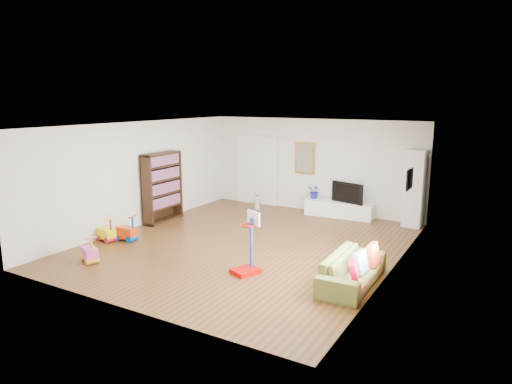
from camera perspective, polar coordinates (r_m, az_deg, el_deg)
The scene contains 25 objects.
floor at distance 10.49m, azimuth -1.10°, elevation -6.55°, with size 6.50×7.50×0.00m, color brown.
ceiling at distance 9.98m, azimuth -1.16°, elevation 8.34°, with size 6.50×7.50×0.00m, color white.
wall_back at distance 13.45m, azimuth 7.18°, elevation 3.32°, with size 6.50×0.00×2.70m, color silver.
wall_front at distance 7.29m, azimuth -16.62°, elevation -4.14°, with size 6.50×0.00×2.70m, color white.
wall_left at distance 12.13m, azimuth -14.39°, elevation 2.14°, with size 0.00×7.50×2.70m, color silver.
wall_right at distance 8.94m, azimuth 16.99°, elevation -1.29°, with size 0.00×7.50×2.70m, color silver.
navy_accent at distance 10.21m, azimuth 18.89°, elevation 3.00°, with size 0.01×3.20×1.70m, color black.
olive_wainscot at distance 10.48m, azimuth 18.41°, elevation -4.32°, with size 0.01×3.20×1.00m, color brown.
doorway at distance 14.30m, azimuth 0.06°, elevation 2.69°, with size 1.45×0.06×2.10m, color white.
painting_back at distance 13.49m, azimuth 6.15°, elevation 4.22°, with size 0.62×0.06×0.92m, color gold.
artwork_right at distance 10.46m, azimuth 18.66°, elevation 1.54°, with size 0.04×0.56×0.46m, color #7F3F8C.
media_console at distance 13.02m, azimuth 10.33°, elevation -2.11°, with size 1.90×0.48×0.44m, color white.
tall_cabinet at distance 12.39m, azimuth 19.21°, elevation 0.43°, with size 0.47×0.47×2.01m, color white.
bookshelf at distance 12.48m, azimuth -11.62°, elevation 0.58°, with size 0.33×1.28×1.87m, color black.
sofa at distance 8.42m, azimuth 11.96°, elevation -9.45°, with size 1.91×0.75×0.56m, color olive.
basketball_hoop at distance 8.62m, azimuth -1.31°, elevation -6.41°, with size 0.41×0.50×1.20m, color #BA0100.
ride_on_yellow at distance 11.20m, azimuth -18.19°, elevation -4.45°, with size 0.42×0.26×0.57m, color #F0F600.
ride_on_orange at distance 11.09m, azimuth -15.93°, elevation -4.34°, with size 0.46×0.29×0.61m, color red.
ride_on_pink at distance 9.92m, azimuth -20.13°, elevation -6.65°, with size 0.42×0.26×0.56m, color #DF4DA4.
child at distance 12.46m, azimuth 0.10°, elevation -1.69°, with size 0.29×0.19×0.81m, color gray.
tv at distance 12.83m, azimuth 11.59°, elevation -0.03°, with size 1.00×0.13×0.58m, color black.
vase_plant at distance 13.20m, azimuth 7.35°, elevation 0.11°, with size 0.38×0.33×0.43m, color #171D96.
pillow_left at distance 7.83m, azimuth 12.17°, elevation -9.83°, with size 0.10×0.37×0.37m, color red.
pillow_center at distance 8.33m, azimuth 12.99°, elevation -8.55°, with size 0.10×0.38×0.38m, color silver.
pillow_right at distance 8.77m, azimuth 14.47°, elevation -7.57°, with size 0.11×0.40×0.40m, color #C14227.
Camera 1 is at (5.17, -8.52, 3.27)m, focal length 32.00 mm.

